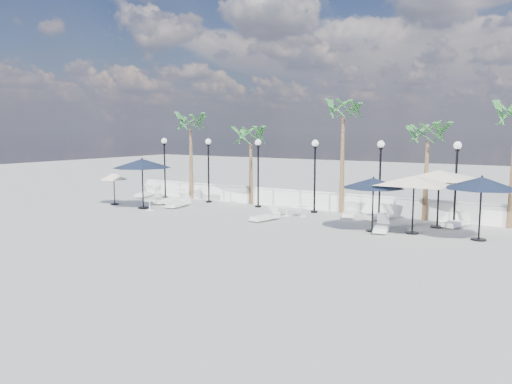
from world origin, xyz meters
The scene contains 29 objects.
ground centered at (0.00, 0.00, 0.00)m, with size 100.00×100.00×0.00m, color #9C9C97.
balustrade centered at (0.00, 7.50, 0.47)m, with size 26.00×0.30×1.01m.
lamppost_0 centered at (-10.50, 6.50, 2.49)m, with size 0.36×0.36×3.84m.
lamppost_1 centered at (-7.00, 6.50, 2.49)m, with size 0.36×0.36×3.84m.
lamppost_2 centered at (-3.50, 6.50, 2.49)m, with size 0.36×0.36×3.84m.
lamppost_3 centered at (0.00, 6.50, 2.49)m, with size 0.36×0.36×3.84m.
lamppost_4 centered at (3.50, 6.50, 2.49)m, with size 0.36×0.36×3.84m.
lamppost_5 centered at (7.00, 6.50, 2.49)m, with size 0.36×0.36×3.84m.
palm_0 centered at (-9.00, 7.30, 4.53)m, with size 2.60×2.60×5.50m.
palm_1 centered at (-4.50, 7.30, 3.75)m, with size 2.60×2.60×4.70m.
palm_2 centered at (1.20, 7.30, 5.12)m, with size 2.60×2.60×6.10m.
palm_3 centered at (5.50, 7.30, 3.95)m, with size 2.60×2.60×4.90m.
lounger_0 centered at (-8.49, 4.85, 0.27)m, with size 1.40×2.21×0.79m.
lounger_1 centered at (-12.01, 6.22, 0.24)m, with size 1.24×2.01×0.72m.
lounger_2 centered at (-7.32, 4.10, 0.24)m, with size 0.90×1.97×0.71m.
lounger_3 centered at (-0.95, 3.04, 0.21)m, with size 0.89×1.75×0.63m.
lounger_4 centered at (2.08, 6.22, 0.23)m, with size 1.06×1.89×0.68m.
lounger_5 centered at (4.63, 3.45, 0.22)m, with size 0.92×1.81×0.65m.
lounger_6 centered at (3.60, 6.22, 0.24)m, with size 1.10×1.96×0.70m.
lounger_7 centered at (7.15, 6.22, 0.21)m, with size 0.98×1.77×0.63m.
side_table_0 centered at (-7.86, 2.36, 0.34)m, with size 0.58×0.58×0.56m.
side_table_1 centered at (-0.71, 4.75, 0.30)m, with size 0.50×0.50×0.49m.
side_table_2 centered at (0.00, 5.09, 0.32)m, with size 0.54×0.54×0.52m.
parasol_navy_left centered at (-8.72, 2.74, 2.49)m, with size 3.21×3.21×2.83m.
parasol_navy_mid centered at (4.25, 3.33, 2.09)m, with size 2.65×2.65×2.38m.
parasol_navy_right centered at (8.43, 3.86, 2.28)m, with size 2.89×2.89×2.59m.
parasol_cream_sq_a centered at (5.85, 3.75, 2.44)m, with size 5.38×5.38×2.64m.
parasol_cream_sq_b centered at (6.44, 5.70, 2.56)m, with size 5.54×5.54×2.78m.
parasol_cream_small centered at (-11.13, 2.85, 1.64)m, with size 1.56×1.56×1.92m.
Camera 1 is at (11.23, -17.23, 4.34)m, focal length 35.00 mm.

